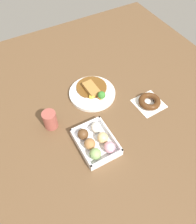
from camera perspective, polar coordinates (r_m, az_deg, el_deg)
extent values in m
plane|color=brown|center=(1.16, 0.17, 1.40)|extent=(1.60, 1.60, 0.00)
cylinder|color=white|center=(1.21, -1.45, 4.74)|extent=(0.24, 0.24, 0.02)
cylinder|color=brown|center=(1.22, -1.64, 6.25)|extent=(0.16, 0.16, 0.01)
cube|color=#A87538|center=(1.19, -1.69, 5.90)|extent=(0.11, 0.06, 0.02)
cylinder|color=white|center=(1.17, -1.57, 3.58)|extent=(0.07, 0.07, 0.00)
ellipsoid|color=yellow|center=(1.16, -1.58, 3.93)|extent=(0.03, 0.03, 0.02)
cylinder|color=#8CB766|center=(1.16, 0.89, 3.53)|extent=(0.01, 0.01, 0.02)
sphere|color=#387A2D|center=(1.14, 0.91, 4.29)|extent=(0.04, 0.04, 0.04)
cube|color=orange|center=(1.17, 0.57, 3.74)|extent=(0.02, 0.02, 0.02)
cube|color=white|center=(1.03, -0.57, -7.97)|extent=(0.21, 0.16, 0.01)
cube|color=white|center=(0.97, 2.30, -11.80)|extent=(0.01, 0.16, 0.03)
cube|color=white|center=(1.06, -3.17, -3.30)|extent=(0.01, 0.16, 0.03)
cube|color=white|center=(1.03, 3.07, -5.63)|extent=(0.21, 0.01, 0.03)
cube|color=white|center=(1.00, -4.38, -9.15)|extent=(0.21, 0.01, 0.03)
sphere|color=pink|center=(0.99, 2.90, -8.82)|extent=(0.05, 0.05, 0.05)
sphere|color=#DBB77A|center=(1.01, 1.17, -6.47)|extent=(0.05, 0.05, 0.05)
sphere|color=silver|center=(1.04, -0.49, -3.86)|extent=(0.05, 0.05, 0.05)
sphere|color=#84A860|center=(0.97, -0.68, -10.47)|extent=(0.05, 0.05, 0.05)
sphere|color=#9E6B3D|center=(0.99, -2.10, -8.01)|extent=(0.05, 0.05, 0.05)
sphere|color=brown|center=(1.02, -3.81, -5.58)|extent=(0.05, 0.05, 0.05)
cube|color=white|center=(1.20, 12.68, 2.09)|extent=(0.14, 0.14, 0.00)
torus|color=#4C2B14|center=(1.19, 12.82, 2.62)|extent=(0.11, 0.11, 0.03)
cylinder|color=#9E4C42|center=(1.07, -11.96, -1.93)|extent=(0.06, 0.06, 0.09)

